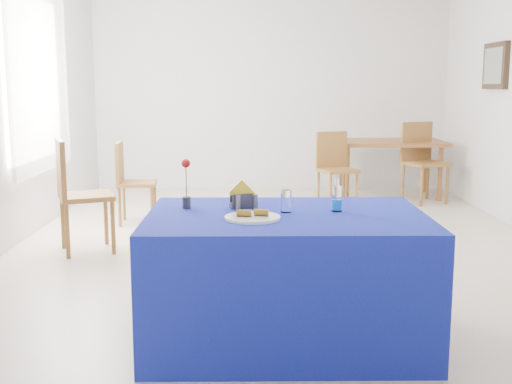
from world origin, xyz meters
TOP-DOWN VIEW (x-y plane):
  - floor at (0.00, 0.00)m, footprint 7.00×7.00m
  - room_shell at (0.00, 0.00)m, footprint 7.00×7.00m
  - window_pane at (-2.47, 0.80)m, footprint 0.04×1.50m
  - curtain at (-2.40, 0.80)m, footprint 0.04×1.75m
  - picture_frame at (2.47, 1.60)m, footprint 0.06×0.64m
  - picture_art at (2.44, 1.60)m, footprint 0.02×0.52m
  - plate at (-0.29, -2.26)m, footprint 0.31×0.31m
  - drinking_glass at (-0.10, -2.07)m, footprint 0.06×0.06m
  - salt_shaker at (-0.38, -1.99)m, footprint 0.03×0.03m
  - pepper_shaker at (-0.27, -1.95)m, footprint 0.03×0.03m
  - blue_table at (-0.10, -2.12)m, footprint 1.60×1.10m
  - water_bottle at (0.20, -2.04)m, footprint 0.06×0.06m
  - napkin_holder at (-0.35, -1.94)m, footprint 0.16×0.10m
  - rose_vase at (-0.69, -1.95)m, footprint 0.05×0.05m
  - oak_table at (1.55, 2.79)m, footprint 1.44×0.94m
  - chair_bg_left at (0.75, 2.13)m, footprint 0.52×0.52m
  - chair_bg_right at (1.89, 2.40)m, footprint 0.59×0.59m
  - chair_win_a at (-1.86, -0.10)m, footprint 0.59×0.59m
  - chair_win_b at (-1.60, 1.11)m, footprint 0.42×0.42m
  - banana_pieces at (-0.29, -2.25)m, footprint 0.18×0.07m

SIDE VIEW (x-z plane):
  - floor at x=0.00m, z-range 0.00..0.00m
  - blue_table at x=-0.10m, z-range 0.00..0.76m
  - chair_win_b at x=-1.60m, z-range 0.07..0.96m
  - chair_bg_left at x=0.75m, z-range 0.07..0.99m
  - chair_win_a at x=-1.86m, z-range 0.08..1.10m
  - chair_bg_right at x=1.89m, z-range 0.08..1.10m
  - oak_table at x=1.55m, z-range 0.30..1.06m
  - plate at x=-0.29m, z-range 0.76..0.77m
  - banana_pieces at x=-0.29m, z-range 0.78..0.81m
  - salt_shaker at x=-0.38m, z-range 0.76..0.84m
  - pepper_shaker at x=-0.27m, z-range 0.76..0.84m
  - napkin_holder at x=-0.35m, z-range 0.72..0.89m
  - drinking_glass at x=-0.10m, z-range 0.76..0.89m
  - water_bottle at x=0.20m, z-range 0.72..0.94m
  - rose_vase at x=-0.69m, z-range 0.76..1.06m
  - window_pane at x=-2.47m, z-range 0.75..2.35m
  - curtain at x=-2.40m, z-range 0.62..2.48m
  - picture_frame at x=2.47m, z-range 1.44..1.96m
  - picture_art at x=2.44m, z-range 1.50..1.90m
  - room_shell at x=0.00m, z-range -1.75..5.25m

